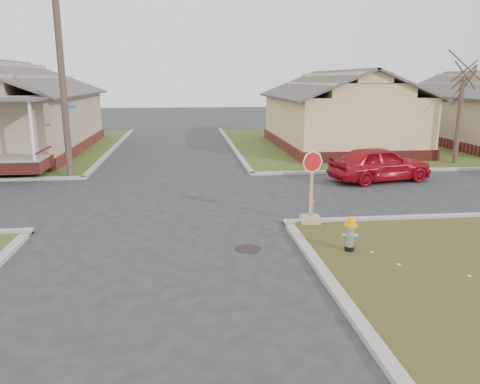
{
  "coord_description": "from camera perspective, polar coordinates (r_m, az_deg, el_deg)",
  "views": [
    {
      "loc": [
        0.73,
        -11.38,
        4.12
      ],
      "look_at": [
        2.17,
        1.0,
        1.1
      ],
      "focal_mm": 35.0,
      "sensor_mm": 36.0,
      "label": 1
    }
  ],
  "objects": [
    {
      "name": "ground",
      "position": [
        12.12,
        -9.77,
        -6.45
      ],
      "size": [
        120.0,
        120.0,
        0.0
      ],
      "primitive_type": "plane",
      "color": "#272729",
      "rests_on": "ground"
    },
    {
      "name": "fire_hydrant",
      "position": [
        11.64,
        13.3,
        -4.76
      ],
      "size": [
        0.32,
        0.32,
        0.86
      ],
      "rotation": [
        0.0,
        0.0,
        -0.28
      ],
      "color": "black",
      "rests_on": "ground"
    },
    {
      "name": "tree_mid_right",
      "position": [
        25.41,
        25.12,
        7.9
      ],
      "size": [
        0.22,
        0.22,
        4.2
      ],
      "primitive_type": "cylinder",
      "color": "#3F2E24",
      "rests_on": "verge_far_right"
    },
    {
      "name": "curbs",
      "position": [
        16.9,
        -8.93,
        -0.66
      ],
      "size": [
        80.0,
        40.0,
        0.12
      ],
      "primitive_type": null,
      "color": "#A7A097",
      "rests_on": "ground"
    },
    {
      "name": "manhole",
      "position": [
        11.72,
        0.98,
        -6.93
      ],
      "size": [
        0.64,
        0.64,
        0.01
      ],
      "primitive_type": "cylinder",
      "color": "black",
      "rests_on": "ground"
    },
    {
      "name": "side_house_yellow",
      "position": [
        29.44,
        11.88,
        9.57
      ],
      "size": [
        7.6,
        11.6,
        4.7
      ],
      "color": "maroon",
      "rests_on": "ground"
    },
    {
      "name": "red_sedan",
      "position": [
        20.13,
        16.68,
        3.33
      ],
      "size": [
        4.5,
        2.51,
        1.45
      ],
      "primitive_type": "imported",
      "rotation": [
        0.0,
        0.0,
        1.77
      ],
      "color": "#A70B18",
      "rests_on": "ground"
    },
    {
      "name": "utility_pole",
      "position": [
        20.87,
        -20.98,
        14.24
      ],
      "size": [
        1.8,
        0.28,
        9.0
      ],
      "color": "#3F2E24",
      "rests_on": "ground"
    },
    {
      "name": "stop_sign",
      "position": [
        13.72,
        8.62,
        -1.81
      ],
      "size": [
        0.6,
        0.58,
        2.11
      ],
      "rotation": [
        0.0,
        0.0,
        -0.13
      ],
      "color": "tan",
      "rests_on": "ground"
    }
  ]
}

